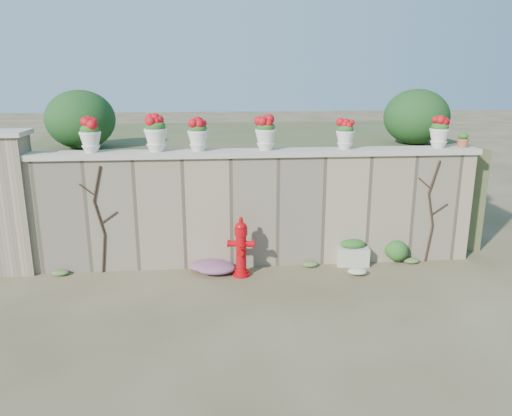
{
  "coord_description": "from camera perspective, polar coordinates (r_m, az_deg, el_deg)",
  "views": [
    {
      "loc": [
        -0.75,
        -6.84,
        3.39
      ],
      "look_at": [
        0.0,
        1.4,
        1.16
      ],
      "focal_mm": 35.0,
      "sensor_mm": 36.0,
      "label": 1
    }
  ],
  "objects": [
    {
      "name": "magenta_clump",
      "position": [
        8.85,
        -4.45,
        -6.6
      ],
      "size": [
        0.95,
        0.63,
        0.25
      ],
      "primitive_type": "ellipsoid",
      "color": "#B0239F",
      "rests_on": "ground"
    },
    {
      "name": "white_flowers",
      "position": [
        8.91,
        10.99,
        -6.98
      ],
      "size": [
        0.47,
        0.37,
        0.17
      ],
      "primitive_type": "ellipsoid",
      "color": "white",
      "rests_on": "ground"
    },
    {
      "name": "vine_left",
      "position": [
        8.96,
        -17.41,
        -1.14
      ],
      "size": [
        0.6,
        0.04,
        1.91
      ],
      "color": "black",
      "rests_on": "ground"
    },
    {
      "name": "back_shrub_right",
      "position": [
        10.71,
        17.86,
        9.89
      ],
      "size": [
        1.3,
        1.3,
        1.1
      ],
      "primitive_type": "ellipsoid",
      "color": "#143814",
      "rests_on": "raised_fill"
    },
    {
      "name": "urn_pot_4",
      "position": [
        9.02,
        10.17,
        8.27
      ],
      "size": [
        0.33,
        0.33,
        0.51
      ],
      "color": "silver",
      "rests_on": "wall_cap"
    },
    {
      "name": "wall_cap",
      "position": [
        8.77,
        -0.26,
        6.31
      ],
      "size": [
        8.1,
        0.52,
        0.1
      ],
      "primitive_type": "cube",
      "color": "beige",
      "rests_on": "stone_wall"
    },
    {
      "name": "stone_wall",
      "position": [
        8.99,
        -0.25,
        -0.31
      ],
      "size": [
        8.0,
        0.4,
        2.0
      ],
      "primitive_type": "cube",
      "color": "gray",
      "rests_on": "ground"
    },
    {
      "name": "gate_pillar",
      "position": [
        9.52,
        -25.98,
        0.6
      ],
      "size": [
        0.72,
        0.72,
        2.48
      ],
      "color": "gray",
      "rests_on": "ground"
    },
    {
      "name": "ground",
      "position": [
        7.67,
        0.95,
        -11.13
      ],
      "size": [
        80.0,
        80.0,
        0.0
      ],
      "primitive_type": "plane",
      "color": "brown",
      "rests_on": "ground"
    },
    {
      "name": "back_shrub_left",
      "position": [
        10.17,
        -19.42,
        9.52
      ],
      "size": [
        1.3,
        1.3,
        1.1
      ],
      "primitive_type": "ellipsoid",
      "color": "#143814",
      "rests_on": "raised_fill"
    },
    {
      "name": "planter_box",
      "position": [
        9.32,
        10.96,
        -5.06
      ],
      "size": [
        0.61,
        0.4,
        0.48
      ],
      "rotation": [
        0.0,
        0.0,
        -0.12
      ],
      "color": "beige",
      "rests_on": "ground"
    },
    {
      "name": "urn_pot_3",
      "position": [
        8.75,
        1.11,
        8.52
      ],
      "size": [
        0.37,
        0.37,
        0.58
      ],
      "color": "silver",
      "rests_on": "wall_cap"
    },
    {
      "name": "urn_pot_5",
      "position": [
        9.62,
        20.23,
        8.1
      ],
      "size": [
        0.35,
        0.35,
        0.55
      ],
      "color": "silver",
      "rests_on": "wall_cap"
    },
    {
      "name": "terracotta_pot",
      "position": [
        9.84,
        22.56,
        7.11
      ],
      "size": [
        0.21,
        0.21,
        0.26
      ],
      "color": "#A65732",
      "rests_on": "wall_cap"
    },
    {
      "name": "urn_pot_1",
      "position": [
        8.74,
        -11.38,
        8.36
      ],
      "size": [
        0.4,
        0.4,
        0.62
      ],
      "color": "silver",
      "rests_on": "wall_cap"
    },
    {
      "name": "raised_fill",
      "position": [
        12.1,
        -1.58,
        3.7
      ],
      "size": [
        9.0,
        6.0,
        2.0
      ],
      "primitive_type": "cube",
      "color": "#384C23",
      "rests_on": "ground"
    },
    {
      "name": "fire_hydrant",
      "position": [
        8.55,
        -1.72,
        -4.45
      ],
      "size": [
        0.46,
        0.32,
        1.05
      ],
      "rotation": [
        0.0,
        0.0,
        -0.16
      ],
      "color": "#B5060C",
      "rests_on": "ground"
    },
    {
      "name": "vine_right",
      "position": [
        9.62,
        19.4,
        -0.22
      ],
      "size": [
        0.6,
        0.04,
        1.91
      ],
      "color": "black",
      "rests_on": "ground"
    },
    {
      "name": "urn_pot_2",
      "position": [
        8.7,
        -6.64,
        8.32
      ],
      "size": [
        0.36,
        0.36,
        0.56
      ],
      "color": "silver",
      "rests_on": "wall_cap"
    },
    {
      "name": "green_shrub",
      "position": [
        9.57,
        15.89,
        -4.54
      ],
      "size": [
        0.56,
        0.51,
        0.54
      ],
      "primitive_type": "ellipsoid",
      "color": "#1E5119",
      "rests_on": "ground"
    },
    {
      "name": "urn_pot_0",
      "position": [
        8.93,
        -18.42,
        7.83
      ],
      "size": [
        0.36,
        0.36,
        0.56
      ],
      "color": "silver",
      "rests_on": "wall_cap"
    }
  ]
}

